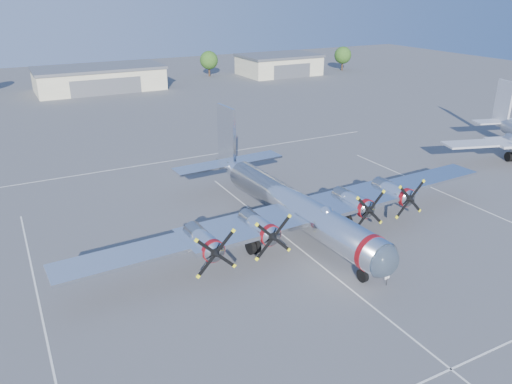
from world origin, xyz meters
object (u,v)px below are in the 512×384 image
tree_far_east (343,55)px  info_placard (387,278)px  hangar_center (99,78)px  hangar_east (279,64)px  tree_east (209,60)px  main_bomber_b29 (289,231)px

tree_far_east → info_placard: tree_far_east is taller
hangar_center → info_placard: bearing=-88.3°
hangar_center → hangar_east: (48.00, 0.00, 0.00)m
hangar_center → tree_east: (30.00, 6.04, 1.51)m
hangar_center → main_bomber_b29: bearing=-89.3°
hangar_center → hangar_east: size_ratio=1.39×
hangar_east → info_placard: (-45.11, -94.75, -2.03)m
hangar_center → tree_east: 30.64m
info_placard → hangar_east: bearing=57.4°
hangar_east → main_bomber_b29: size_ratio=0.46×
hangar_east → info_placard: 104.96m
hangar_east → main_bomber_b29: bearing=-119.5°
hangar_center → tree_east: bearing=11.4°
hangar_center → tree_far_east: 68.05m
tree_east → main_bomber_b29: 93.67m
main_bomber_b29 → info_placard: main_bomber_b29 is taller
main_bomber_b29 → hangar_center: bearing=87.9°
hangar_east → main_bomber_b29: 95.36m
hangar_east → tree_east: tree_east is taller
tree_far_east → info_placard: 113.41m
tree_east → info_placard: 104.43m
hangar_center → tree_east: tree_east is taller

